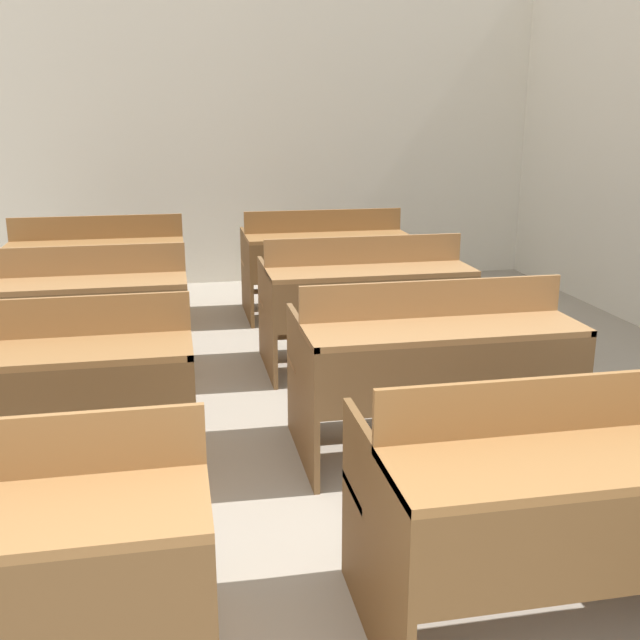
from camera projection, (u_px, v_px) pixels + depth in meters
name	position (u px, v px, depth m)	size (l,w,h in m)	color
wall_back	(201.00, 127.00, 7.21)	(6.80, 0.06, 3.06)	white
bench_front_right	(573.00, 497.00, 2.42)	(1.33, 0.79, 0.89)	brown
bench_second_left	(44.00, 387.00, 3.38)	(1.33, 0.79, 0.89)	brown
bench_second_right	(432.00, 362.00, 3.72)	(1.33, 0.79, 0.89)	brown
bench_third_left	(79.00, 312.00, 4.65)	(1.33, 0.79, 0.89)	brown
bench_third_right	(365.00, 298.00, 5.00)	(1.33, 0.79, 0.89)	brown
bench_back_left	(99.00, 267.00, 5.96)	(1.33, 0.79, 0.89)	brown
bench_back_right	(324.00, 259.00, 6.31)	(1.33, 0.79, 0.89)	brown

